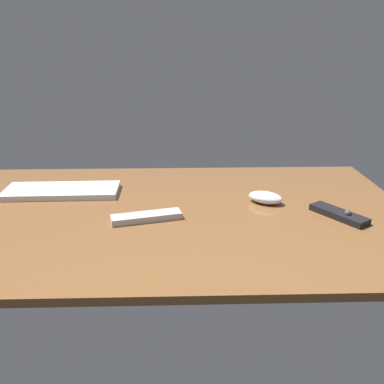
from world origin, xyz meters
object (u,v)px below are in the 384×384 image
Objects in this scene: keyboard at (62,191)px; media_remote at (339,214)px; computer_mouse at (265,197)px; tv_remote at (146,217)px.

keyboard is 2.13× the size of media_remote.
media_remote is at bearing -15.73° from keyboard.
computer_mouse is 21.38cm from media_remote.
tv_remote is (-34.49, -11.54, -0.82)cm from computer_mouse.
tv_remote is at bearing -132.02° from computer_mouse.
computer_mouse is 0.55× the size of tv_remote.
computer_mouse reaches higher than media_remote.
keyboard is at bearing -138.58° from media_remote.
keyboard is 1.86× the size of tv_remote.
computer_mouse is 0.63× the size of media_remote.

